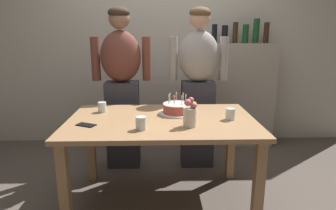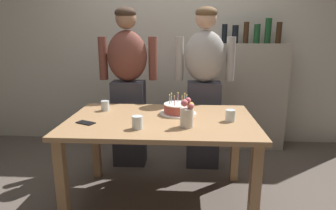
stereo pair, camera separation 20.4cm
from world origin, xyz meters
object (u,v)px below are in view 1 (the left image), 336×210
(cell_phone, at_px, (86,125))
(person_man_bearded, at_px, (122,86))
(water_glass_side, at_px, (102,107))
(flower_vase, at_px, (190,114))
(person_woman_cardigan, at_px, (198,86))
(birthday_cake, at_px, (177,109))
(water_glass_far, at_px, (230,114))
(water_glass_near, at_px, (141,123))

(cell_phone, xyz_separation_m, person_man_bearded, (0.16, 0.89, 0.13))
(water_glass_side, height_order, cell_phone, water_glass_side)
(flower_vase, height_order, person_woman_cardigan, person_woman_cardigan)
(birthday_cake, distance_m, flower_vase, 0.36)
(water_glass_side, bearing_deg, water_glass_far, -13.66)
(water_glass_far, bearing_deg, person_woman_cardigan, 101.69)
(person_man_bearded, bearing_deg, cell_phone, 79.75)
(birthday_cake, distance_m, water_glass_side, 0.65)
(water_glass_side, distance_m, cell_phone, 0.38)
(person_woman_cardigan, bearing_deg, cell_phone, 43.07)
(water_glass_side, xyz_separation_m, person_woman_cardigan, (0.90, 0.51, 0.09))
(cell_phone, relative_size, flower_vase, 0.65)
(water_glass_far, relative_size, person_woman_cardigan, 0.06)
(birthday_cake, xyz_separation_m, water_glass_far, (0.41, -0.18, 0.00))
(water_glass_near, relative_size, cell_phone, 0.66)
(water_glass_far, bearing_deg, flower_vase, -154.14)
(water_glass_far, bearing_deg, water_glass_side, 166.34)
(water_glass_near, relative_size, water_glass_far, 1.04)
(flower_vase, bearing_deg, person_man_bearded, 123.25)
(water_glass_near, xyz_separation_m, person_man_bearded, (-0.26, 1.00, 0.09))
(birthday_cake, bearing_deg, flower_vase, -77.93)
(person_man_bearded, distance_m, person_woman_cardigan, 0.79)
(birthday_cake, height_order, water_glass_far, birthday_cake)
(water_glass_far, xyz_separation_m, person_man_bearded, (-0.95, 0.77, 0.09))
(birthday_cake, relative_size, cell_phone, 2.17)
(water_glass_side, relative_size, flower_vase, 0.40)
(water_glass_near, distance_m, water_glass_far, 0.73)
(cell_phone, distance_m, person_man_bearded, 0.91)
(birthday_cake, bearing_deg, water_glass_far, -24.11)
(water_glass_far, bearing_deg, cell_phone, -173.86)
(person_man_bearded, bearing_deg, flower_vase, 123.25)
(water_glass_near, xyz_separation_m, person_woman_cardigan, (0.54, 1.00, 0.09))
(cell_phone, relative_size, person_man_bearded, 0.09)
(water_glass_far, bearing_deg, water_glass_near, -161.96)
(water_glass_near, height_order, water_glass_side, water_glass_near)
(water_glass_side, xyz_separation_m, cell_phone, (-0.05, -0.38, -0.04))
(water_glass_near, relative_size, person_woman_cardigan, 0.06)
(cell_phone, bearing_deg, birthday_cake, 49.72)
(cell_phone, height_order, person_woman_cardigan, person_woman_cardigan)
(water_glass_near, relative_size, person_man_bearded, 0.06)
(flower_vase, bearing_deg, water_glass_side, 149.74)
(water_glass_side, bearing_deg, flower_vase, -30.26)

